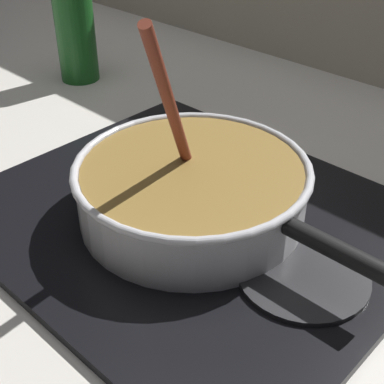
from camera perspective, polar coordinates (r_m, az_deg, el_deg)
ground at (r=0.74m, az=-18.09°, el=-6.82°), size 2.40×1.60×0.04m
hob_plate at (r=0.73m, az=0.00°, el=-2.78°), size 0.56×0.48×0.01m
burner_ring at (r=0.72m, az=0.00°, el=-2.15°), size 0.20×0.20×0.01m
spare_burner at (r=0.64m, az=11.47°, el=-8.48°), size 0.15×0.15×0.01m
cooking_pan at (r=0.70m, az=0.05°, el=0.33°), size 0.42×0.30×0.28m
sauce_bottle at (r=1.15m, az=-12.08°, el=16.42°), size 0.08×0.08×0.26m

